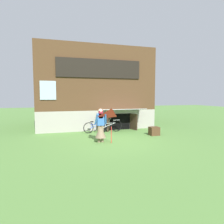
# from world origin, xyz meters

# --- Properties ---
(ground_plane) EXTENTS (60.00, 60.00, 0.00)m
(ground_plane) POSITION_xyz_m (0.00, 0.00, 0.00)
(ground_plane) COLOR #56843D
(log_house) EXTENTS (7.78, 6.43, 5.47)m
(log_house) POSITION_xyz_m (0.00, 5.66, 2.74)
(log_house) COLOR #9E998E
(log_house) RESTS_ON ground_plane
(person) EXTENTS (0.61, 0.52, 1.61)m
(person) POSITION_xyz_m (-0.66, -0.03, 0.68)
(person) COLOR #7F6B51
(person) RESTS_ON ground_plane
(kite) EXTENTS (0.94, 0.96, 1.55)m
(kite) POSITION_xyz_m (-0.25, -0.56, 1.27)
(kite) COLOR red
(kite) RESTS_ON ground_plane
(bicycle_silver) EXTENTS (1.70, 0.29, 0.78)m
(bicycle_silver) POSITION_xyz_m (0.43, 2.34, 0.38)
(bicycle_silver) COLOR black
(bicycle_silver) RESTS_ON ground_plane
(bicycle_blue) EXTENTS (1.51, 0.38, 0.70)m
(bicycle_blue) POSITION_xyz_m (-0.42, 2.43, 0.34)
(bicycle_blue) COLOR black
(bicycle_blue) RESTS_ON ground_plane
(wooden_crate) EXTENTS (0.53, 0.45, 0.47)m
(wooden_crate) POSITION_xyz_m (2.62, 0.72, 0.24)
(wooden_crate) COLOR #4C331E
(wooden_crate) RESTS_ON ground_plane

